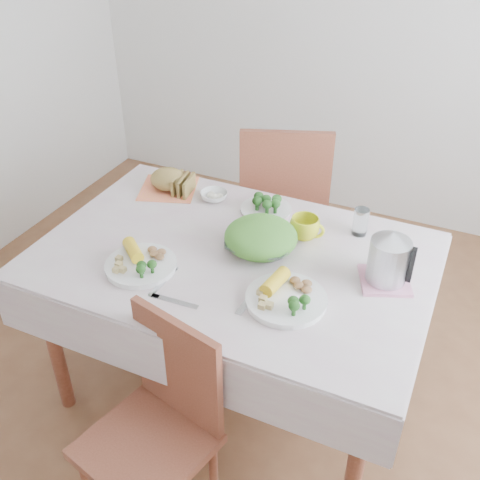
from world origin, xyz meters
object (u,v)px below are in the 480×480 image
at_px(salad_bowl, 261,244).
at_px(yellow_mug, 305,228).
at_px(dining_table, 234,327).
at_px(chair_far, 283,210).
at_px(dinner_plate_right, 286,300).
at_px(electric_kettle, 389,255).
at_px(chair_near, 145,436).
at_px(dinner_plate_left, 141,266).

relative_size(salad_bowl, yellow_mug, 2.22).
relative_size(dining_table, chair_far, 1.39).
xyz_separation_m(chair_far, dinner_plate_right, (0.39, -1.03, 0.31)).
bearing_deg(dinner_plate_right, electric_kettle, 41.77).
bearing_deg(dinner_plate_right, chair_near, -120.99).
bearing_deg(electric_kettle, dinner_plate_left, -156.08).
distance_m(chair_far, electric_kettle, 1.11).
height_order(salad_bowl, yellow_mug, yellow_mug).
relative_size(chair_far, dinner_plate_left, 3.75).
bearing_deg(chair_near, electric_kettle, 65.97).
height_order(salad_bowl, dinner_plate_left, salad_bowl).
height_order(chair_near, chair_far, chair_far).
bearing_deg(electric_kettle, dinner_plate_right, -133.55).
height_order(chair_near, yellow_mug, chair_near).
relative_size(dining_table, yellow_mug, 11.69).
relative_size(chair_far, salad_bowl, 3.79).
distance_m(chair_near, yellow_mug, 0.98).
distance_m(chair_far, yellow_mug, 0.78).
bearing_deg(chair_far, dinner_plate_left, 60.61).
distance_m(dining_table, salad_bowl, 0.43).
height_order(yellow_mug, electric_kettle, electric_kettle).
bearing_deg(dinner_plate_right, dining_table, 147.58).
xyz_separation_m(dining_table, salad_bowl, (0.09, 0.06, 0.42)).
xyz_separation_m(chair_near, salad_bowl, (0.10, 0.74, 0.33)).
xyz_separation_m(salad_bowl, yellow_mug, (0.12, 0.16, 0.01)).
distance_m(yellow_mug, electric_kettle, 0.39).
bearing_deg(chair_far, dining_table, 76.69).
bearing_deg(dining_table, electric_kettle, 7.05).
relative_size(dinner_plate_left, yellow_mug, 2.24).
distance_m(dining_table, chair_near, 0.68).
bearing_deg(dining_table, yellow_mug, 45.81).
relative_size(chair_far, dinner_plate_right, 3.54).
xyz_separation_m(chair_near, dinner_plate_right, (0.29, 0.49, 0.31)).
bearing_deg(salad_bowl, dinner_plate_right, -50.98).
height_order(chair_far, yellow_mug, chair_far).
xyz_separation_m(dining_table, chair_near, (-0.01, -0.67, 0.09)).
bearing_deg(yellow_mug, dining_table, -134.19).
height_order(chair_near, dinner_plate_left, chair_near).
xyz_separation_m(chair_near, yellow_mug, (0.22, 0.89, 0.34)).
bearing_deg(dinner_plate_right, chair_far, 110.89).
bearing_deg(electric_kettle, salad_bowl, -174.42).
xyz_separation_m(chair_far, yellow_mug, (0.32, -0.63, 0.34)).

